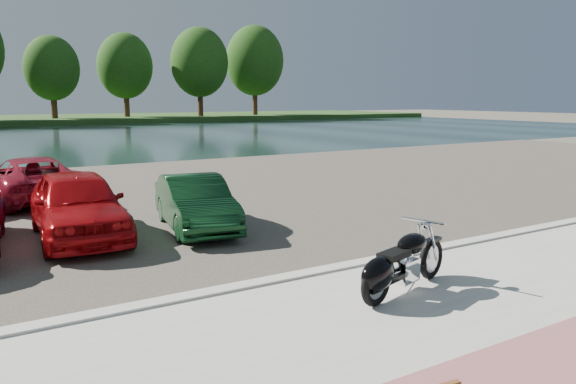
{
  "coord_description": "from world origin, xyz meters",
  "views": [
    {
      "loc": [
        -5.78,
        -5.59,
        3.05
      ],
      "look_at": [
        0.3,
        4.23,
        1.1
      ],
      "focal_mm": 35.0,
      "sensor_mm": 36.0,
      "label": 1
    }
  ],
  "objects": [
    {
      "name": "far_trees",
      "position": [
        4.36,
        65.79,
        7.49
      ],
      "size": [
        70.25,
        10.68,
        12.52
      ],
      "color": "#3C2315",
      "rests_on": "far_bank"
    },
    {
      "name": "car_4",
      "position": [
        -3.4,
        6.84,
        0.78
      ],
      "size": [
        2.01,
        4.44,
        1.48
      ],
      "primitive_type": "imported",
      "rotation": [
        0.0,
        0.0,
        -0.06
      ],
      "color": "#A90B0F",
      "rests_on": "parking_lot"
    },
    {
      "name": "car_5",
      "position": [
        -0.92,
        6.29,
        0.66
      ],
      "size": [
        1.94,
        3.92,
        1.24
      ],
      "primitive_type": "imported",
      "rotation": [
        0.0,
        0.0,
        -0.18
      ],
      "color": "#0E3419",
      "rests_on": "parking_lot"
    },
    {
      "name": "kerb",
      "position": [
        0.0,
        2.0,
        0.07
      ],
      "size": [
        60.0,
        0.3,
        0.14
      ],
      "primitive_type": "cube",
      "color": "#B5B3AA",
      "rests_on": "ground"
    },
    {
      "name": "parking_lot",
      "position": [
        0.0,
        11.0,
        0.02
      ],
      "size": [
        60.0,
        18.0,
        0.04
      ],
      "primitive_type": "cube",
      "color": "#3E3932",
      "rests_on": "ground"
    },
    {
      "name": "promenade",
      "position": [
        0.0,
        -1.0,
        0.05
      ],
      "size": [
        60.0,
        6.0,
        0.1
      ],
      "primitive_type": "cube",
      "color": "#B5B3AA",
      "rests_on": "ground"
    },
    {
      "name": "ground",
      "position": [
        0.0,
        0.0,
        0.0
      ],
      "size": [
        200.0,
        200.0,
        0.0
      ],
      "primitive_type": "plane",
      "color": "#595447",
      "rests_on": "ground"
    },
    {
      "name": "river",
      "position": [
        0.0,
        40.0,
        0.0
      ],
      "size": [
        120.0,
        40.0,
        0.0
      ],
      "primitive_type": "cube",
      "color": "#1A302F",
      "rests_on": "ground"
    },
    {
      "name": "motorcycle",
      "position": [
        -0.11,
        0.43,
        0.56
      ],
      "size": [
        2.27,
        1.0,
        1.05
      ],
      "rotation": [
        0.0,
        0.0,
        0.29
      ],
      "color": "black",
      "rests_on": "promenade"
    },
    {
      "name": "car_10",
      "position": [
        -3.64,
        12.13,
        0.7
      ],
      "size": [
        2.48,
        4.87,
        1.32
      ],
      "primitive_type": "imported",
      "rotation": [
        0.0,
        0.0,
        3.2
      ],
      "color": "#A31B30",
      "rests_on": "parking_lot"
    }
  ]
}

